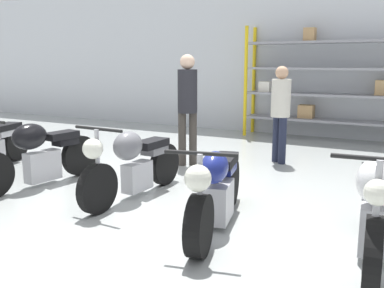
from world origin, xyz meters
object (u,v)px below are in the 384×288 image
(motorcycle_black, at_px, (37,153))
(motorcycle_white, at_px, (374,207))
(motorcycle_blue, at_px, (216,190))
(person_browsing, at_px, (281,107))
(motorcycle_grey, at_px, (133,162))
(person_near_rack, at_px, (187,100))
(shelving_rack, at_px, (327,83))

(motorcycle_black, height_order, motorcycle_white, motorcycle_white)
(motorcycle_blue, bearing_deg, person_browsing, 172.31)
(motorcycle_blue, height_order, person_browsing, person_browsing)
(motorcycle_grey, xyz_separation_m, person_near_rack, (-0.22, 1.87, 0.62))
(person_near_rack, bearing_deg, motorcycle_blue, 179.70)
(person_browsing, xyz_separation_m, person_near_rack, (-1.30, -0.88, 0.12))
(motorcycle_black, height_order, motorcycle_grey, motorcycle_black)
(motorcycle_white, bearing_deg, person_near_rack, -131.13)
(motorcycle_grey, height_order, person_near_rack, person_near_rack)
(motorcycle_white, bearing_deg, motorcycle_blue, -94.95)
(motorcycle_black, distance_m, motorcycle_grey, 1.48)
(motorcycle_white, relative_size, person_browsing, 1.22)
(motorcycle_black, bearing_deg, motorcycle_grey, 105.45)
(motorcycle_black, xyz_separation_m, person_browsing, (2.54, 2.93, 0.49))
(motorcycle_black, height_order, person_near_rack, person_near_rack)
(motorcycle_blue, xyz_separation_m, motorcycle_white, (1.51, -0.01, 0.06))
(motorcycle_black, xyz_separation_m, motorcycle_grey, (1.47, 0.19, -0.01))
(motorcycle_black, xyz_separation_m, motorcycle_blue, (2.79, -0.20, -0.07))
(motorcycle_blue, relative_size, person_near_rack, 1.11)
(motorcycle_white, distance_m, person_near_rack, 3.86)
(shelving_rack, xyz_separation_m, person_near_rack, (-1.57, -3.48, -0.17))
(person_browsing, bearing_deg, motorcycle_white, 69.01)
(motorcycle_blue, bearing_deg, motorcycle_grey, -118.66)
(motorcycle_black, bearing_deg, motorcycle_blue, 93.96)
(motorcycle_white, xyz_separation_m, person_browsing, (-1.76, 3.15, 0.50))
(person_browsing, relative_size, person_near_rack, 0.90)
(motorcycle_white, height_order, person_browsing, person_browsing)
(shelving_rack, distance_m, person_near_rack, 3.82)
(shelving_rack, relative_size, motorcycle_white, 1.85)
(motorcycle_grey, relative_size, motorcycle_blue, 0.96)
(person_browsing, bearing_deg, motorcycle_blue, 44.33)
(motorcycle_black, relative_size, person_browsing, 1.23)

